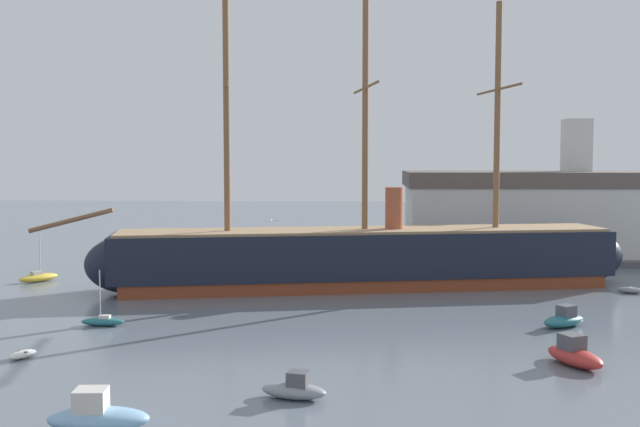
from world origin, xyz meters
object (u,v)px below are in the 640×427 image
at_px(motorboat_mid_right, 574,355).
at_px(dockside_warehouse_right, 576,215).
at_px(seagull_in_flight, 271,221).
at_px(dinghy_mid_left, 23,354).
at_px(motorboat_near_centre, 295,389).
at_px(sailboat_alongside_bow, 103,321).
at_px(sailboat_distant_centre, 338,265).
at_px(sailboat_far_left, 38,277).
at_px(motorboat_foreground_left, 97,416).
at_px(motorboat_alongside_stern, 564,319).
at_px(tall_ship, 365,257).
at_px(dinghy_far_right, 631,290).

bearing_deg(motorboat_mid_right, dockside_warehouse_right, 74.42).
bearing_deg(seagull_in_flight, dinghy_mid_left, 162.18).
height_order(motorboat_near_centre, sailboat_alongside_bow, sailboat_alongside_bow).
xyz_separation_m(sailboat_distant_centre, seagull_in_flight, (-2.19, -45.61, 8.97)).
bearing_deg(motorboat_near_centre, dockside_warehouse_right, 62.06).
distance_m(motorboat_mid_right, sailboat_far_left, 54.73).
relative_size(dinghy_mid_left, dockside_warehouse_right, 0.05).
distance_m(motorboat_near_centre, dockside_warehouse_right, 65.98).
bearing_deg(motorboat_foreground_left, sailboat_distant_centre, 79.67).
bearing_deg(motorboat_alongside_stern, motorboat_mid_right, -101.60).
bearing_deg(motorboat_near_centre, sailboat_alongside_bow, 134.64).
bearing_deg(motorboat_near_centre, motorboat_mid_right, 23.90).
bearing_deg(dinghy_mid_left, tall_ship, 51.37).
relative_size(sailboat_alongside_bow, sailboat_distant_centre, 0.91).
bearing_deg(sailboat_alongside_bow, dockside_warehouse_right, 41.61).
height_order(motorboat_alongside_stern, seagull_in_flight, seagull_in_flight).
xyz_separation_m(motorboat_foreground_left, sailboat_far_left, (-21.12, 41.30, -0.23)).
height_order(tall_ship, seagull_in_flight, tall_ship).
xyz_separation_m(dinghy_mid_left, motorboat_mid_right, (34.78, 0.36, 0.42)).
bearing_deg(tall_ship, dinghy_mid_left, -128.63).
xyz_separation_m(tall_ship, dinghy_far_right, (25.18, -1.61, -2.78)).
relative_size(motorboat_foreground_left, sailboat_alongside_bow, 1.15).
bearing_deg(sailboat_alongside_bow, motorboat_mid_right, -15.31).
bearing_deg(tall_ship, motorboat_foreground_left, -107.65).
relative_size(motorboat_near_centre, motorboat_mid_right, 0.78).
bearing_deg(sailboat_alongside_bow, tall_ship, 42.10).
bearing_deg(motorboat_foreground_left, motorboat_near_centre, 30.59).
relative_size(tall_ship, motorboat_foreground_left, 11.76).
distance_m(sailboat_far_left, dinghy_far_right, 59.00).
bearing_deg(motorboat_foreground_left, dinghy_mid_left, 127.20).
relative_size(motorboat_near_centre, sailboat_alongside_bow, 0.88).
bearing_deg(sailboat_far_left, dinghy_far_right, -3.17).
relative_size(motorboat_foreground_left, sailboat_distant_centre, 1.05).
bearing_deg(tall_ship, sailboat_alongside_bow, -137.90).
xyz_separation_m(tall_ship, dinghy_mid_left, (-21.90, -27.41, -2.82)).
distance_m(dinghy_mid_left, seagull_in_flight, 19.73).
bearing_deg(sailboat_far_left, seagull_in_flight, -50.38).
height_order(motorboat_foreground_left, sailboat_distant_centre, sailboat_distant_centre).
height_order(tall_ship, dockside_warehouse_right, tall_ship).
height_order(sailboat_far_left, sailboat_distant_centre, sailboat_far_left).
distance_m(tall_ship, sailboat_alongside_bow, 27.06).
bearing_deg(tall_ship, dockside_warehouse_right, 41.24).
relative_size(motorboat_near_centre, sailboat_far_left, 0.67).
height_order(motorboat_alongside_stern, sailboat_far_left, sailboat_far_left).
distance_m(motorboat_near_centre, sailboat_alongside_bow, 23.02).
xyz_separation_m(motorboat_mid_right, seagull_in_flight, (-18.11, -5.72, 8.70)).
bearing_deg(tall_ship, seagull_in_flight, -99.09).
height_order(tall_ship, motorboat_mid_right, tall_ship).
xyz_separation_m(sailboat_far_left, dockside_warehouse_right, (60.76, 22.04, 5.05)).
distance_m(dinghy_mid_left, sailboat_alongside_bow, 9.55).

